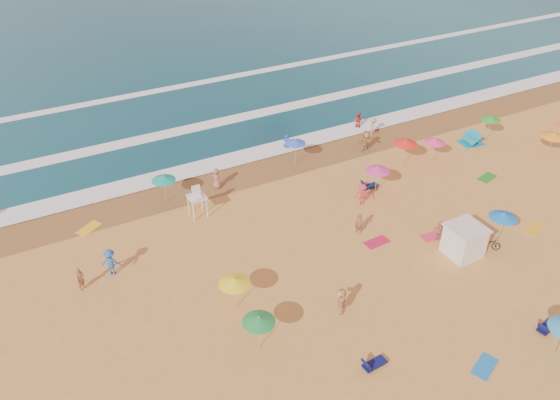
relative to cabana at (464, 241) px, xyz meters
name	(u,v)px	position (x,y,z in m)	size (l,w,h in m)	color
ground	(349,259)	(-6.63, 2.99, -1.00)	(220.00, 220.00, 0.00)	gold
wet_sand	(261,170)	(-6.63, 15.49, -0.99)	(220.00, 220.00, 0.00)	olive
surf_foam	(219,126)	(-6.63, 24.31, -0.90)	(200.00, 18.70, 0.05)	white
cabana	(464,241)	(0.00, 0.00, 0.00)	(2.00, 2.00, 2.00)	silver
cabana_roof	(467,228)	(0.00, 0.00, 1.06)	(2.20, 2.20, 0.12)	silver
bicycle	(488,242)	(1.90, -0.30, -0.58)	(0.56, 1.61, 0.85)	black
lifeguard_stand	(197,203)	(-13.36, 11.96, 0.05)	(1.20, 1.20, 2.10)	white
beach_umbrellas	(378,204)	(-3.33, 4.73, 1.09)	(56.46, 29.91, 0.77)	orange
loungers	(510,273)	(1.16, -2.92, -0.83)	(53.50, 22.10, 0.34)	#101751
towels	(371,268)	(-5.96, 1.57, -0.98)	(51.14, 26.74, 0.03)	red
popup_tents	(535,168)	(11.97, 4.65, -0.40)	(3.12, 14.72, 1.20)	#F83790
beachgoers	(285,221)	(-8.80, 7.52, -0.17)	(33.40, 26.03, 2.14)	tan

